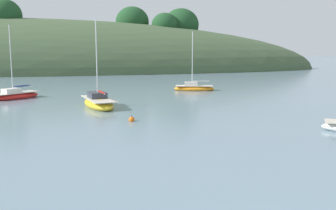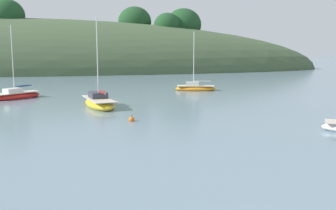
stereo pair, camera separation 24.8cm
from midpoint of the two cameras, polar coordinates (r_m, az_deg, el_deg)
far_shoreline_hill at (r=95.04m, az=-22.19°, el=4.67°), size 150.00×36.00×27.62m
sailboat_black_sloop at (r=44.45m, az=-21.15°, el=1.34°), size 5.21×4.95×7.91m
sailboat_white_near at (r=36.22m, az=-9.84°, el=0.37°), size 3.62×6.83×8.37m
sailboat_blue_center at (r=49.32m, az=4.15°, el=2.52°), size 5.36×2.88×7.53m
mooring_buoy_outer at (r=28.95m, az=-5.10°, el=-2.13°), size 0.44×0.44×0.54m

